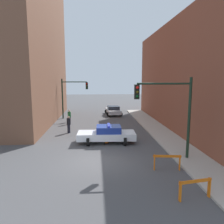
{
  "coord_description": "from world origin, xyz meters",
  "views": [
    {
      "loc": [
        -0.01,
        -13.25,
        5.23
      ],
      "look_at": [
        1.45,
        6.67,
        2.16
      ],
      "focal_mm": 35.0,
      "sensor_mm": 36.0,
      "label": 1
    }
  ],
  "objects_px": {
    "police_car": "(107,134)",
    "parked_car_near": "(113,110)",
    "traffic_light_near": "(172,106)",
    "traffic_light_far": "(71,93)",
    "barrier_mid": "(167,160)",
    "barrier_front": "(195,186)",
    "pedestrian_crossing": "(69,124)",
    "pedestrian_corner": "(69,117)",
    "traffic_cone": "(106,139)"
  },
  "relations": [
    {
      "from": "barrier_front",
      "to": "barrier_mid",
      "type": "relative_size",
      "value": 0.99
    },
    {
      "from": "parked_car_near",
      "to": "traffic_cone",
      "type": "xyz_separation_m",
      "value": [
        -1.67,
        -14.0,
        -0.36
      ]
    },
    {
      "from": "police_car",
      "to": "pedestrian_corner",
      "type": "xyz_separation_m",
      "value": [
        -3.97,
        7.69,
        0.14
      ]
    },
    {
      "from": "traffic_light_near",
      "to": "pedestrian_corner",
      "type": "relative_size",
      "value": 3.13
    },
    {
      "from": "pedestrian_corner",
      "to": "barrier_mid",
      "type": "height_order",
      "value": "pedestrian_corner"
    },
    {
      "from": "parked_car_near",
      "to": "traffic_cone",
      "type": "height_order",
      "value": "parked_car_near"
    },
    {
      "from": "barrier_front",
      "to": "barrier_mid",
      "type": "distance_m",
      "value": 3.11
    },
    {
      "from": "barrier_front",
      "to": "traffic_light_far",
      "type": "bearing_deg",
      "value": 110.43
    },
    {
      "from": "pedestrian_crossing",
      "to": "pedestrian_corner",
      "type": "distance_m",
      "value": 4.18
    },
    {
      "from": "pedestrian_crossing",
      "to": "traffic_light_far",
      "type": "bearing_deg",
      "value": -51.09
    },
    {
      "from": "traffic_light_far",
      "to": "pedestrian_crossing",
      "type": "xyz_separation_m",
      "value": [
        0.62,
        -7.92,
        -2.54
      ]
    },
    {
      "from": "police_car",
      "to": "traffic_cone",
      "type": "bearing_deg",
      "value": 165.62
    },
    {
      "from": "pedestrian_crossing",
      "to": "barrier_front",
      "type": "bearing_deg",
      "value": 153.77
    },
    {
      "from": "traffic_light_near",
      "to": "barrier_front",
      "type": "height_order",
      "value": "traffic_light_near"
    },
    {
      "from": "pedestrian_corner",
      "to": "traffic_cone",
      "type": "height_order",
      "value": "pedestrian_corner"
    },
    {
      "from": "parked_car_near",
      "to": "pedestrian_corner",
      "type": "xyz_separation_m",
      "value": [
        -5.58,
        -6.12,
        0.19
      ]
    },
    {
      "from": "police_car",
      "to": "barrier_front",
      "type": "height_order",
      "value": "police_car"
    },
    {
      "from": "traffic_light_near",
      "to": "barrier_front",
      "type": "bearing_deg",
      "value": -95.87
    },
    {
      "from": "traffic_light_far",
      "to": "pedestrian_crossing",
      "type": "bearing_deg",
      "value": -85.55
    },
    {
      "from": "traffic_light_near",
      "to": "pedestrian_crossing",
      "type": "distance_m",
      "value": 10.98
    },
    {
      "from": "barrier_mid",
      "to": "traffic_cone",
      "type": "xyz_separation_m",
      "value": [
        -3.23,
        5.52,
        -0.3
      ]
    },
    {
      "from": "police_car",
      "to": "barrier_mid",
      "type": "relative_size",
      "value": 2.98
    },
    {
      "from": "traffic_light_far",
      "to": "pedestrian_corner",
      "type": "height_order",
      "value": "traffic_light_far"
    },
    {
      "from": "traffic_light_near",
      "to": "parked_car_near",
      "type": "distance_m",
      "value": 18.29
    },
    {
      "from": "traffic_light_far",
      "to": "barrier_mid",
      "type": "height_order",
      "value": "traffic_light_far"
    },
    {
      "from": "barrier_front",
      "to": "traffic_light_near",
      "type": "bearing_deg",
      "value": 84.13
    },
    {
      "from": "police_car",
      "to": "pedestrian_crossing",
      "type": "distance_m",
      "value": 4.99
    },
    {
      "from": "pedestrian_corner",
      "to": "barrier_front",
      "type": "distance_m",
      "value": 18.08
    },
    {
      "from": "police_car",
      "to": "parked_car_near",
      "type": "distance_m",
      "value": 13.9
    },
    {
      "from": "traffic_light_near",
      "to": "police_car",
      "type": "height_order",
      "value": "traffic_light_near"
    },
    {
      "from": "parked_car_near",
      "to": "pedestrian_corner",
      "type": "relative_size",
      "value": 2.65
    },
    {
      "from": "parked_car_near",
      "to": "traffic_light_far",
      "type": "bearing_deg",
      "value": -161.02
    },
    {
      "from": "barrier_mid",
      "to": "traffic_cone",
      "type": "relative_size",
      "value": 2.43
    },
    {
      "from": "traffic_light_far",
      "to": "parked_car_near",
      "type": "bearing_deg",
      "value": 22.26
    },
    {
      "from": "traffic_light_far",
      "to": "traffic_cone",
      "type": "height_order",
      "value": "traffic_light_far"
    },
    {
      "from": "barrier_front",
      "to": "traffic_cone",
      "type": "relative_size",
      "value": 2.42
    },
    {
      "from": "traffic_light_far",
      "to": "police_car",
      "type": "relative_size",
      "value": 1.09
    },
    {
      "from": "traffic_light_near",
      "to": "police_car",
      "type": "xyz_separation_m",
      "value": [
        -3.88,
        4.12,
        -2.81
      ]
    },
    {
      "from": "barrier_mid",
      "to": "traffic_light_far",
      "type": "bearing_deg",
      "value": 113.12
    },
    {
      "from": "pedestrian_crossing",
      "to": "barrier_mid",
      "type": "height_order",
      "value": "pedestrian_crossing"
    },
    {
      "from": "parked_car_near",
      "to": "traffic_cone",
      "type": "distance_m",
      "value": 14.11
    },
    {
      "from": "traffic_light_far",
      "to": "barrier_front",
      "type": "distance_m",
      "value": 21.8
    },
    {
      "from": "traffic_light_far",
      "to": "police_car",
      "type": "bearing_deg",
      "value": -70.06
    },
    {
      "from": "barrier_front",
      "to": "barrier_mid",
      "type": "bearing_deg",
      "value": 94.11
    },
    {
      "from": "parked_car_near",
      "to": "barrier_front",
      "type": "distance_m",
      "value": 22.7
    },
    {
      "from": "traffic_light_far",
      "to": "pedestrian_corner",
      "type": "bearing_deg",
      "value": -87.17
    },
    {
      "from": "barrier_front",
      "to": "traffic_cone",
      "type": "xyz_separation_m",
      "value": [
        -3.45,
        8.62,
        -0.3
      ]
    },
    {
      "from": "pedestrian_crossing",
      "to": "barrier_front",
      "type": "relative_size",
      "value": 1.05
    },
    {
      "from": "barrier_front",
      "to": "police_car",
      "type": "bearing_deg",
      "value": 111.07
    },
    {
      "from": "pedestrian_crossing",
      "to": "pedestrian_corner",
      "type": "xyz_separation_m",
      "value": [
        -0.43,
        4.16,
        0.0
      ]
    }
  ]
}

